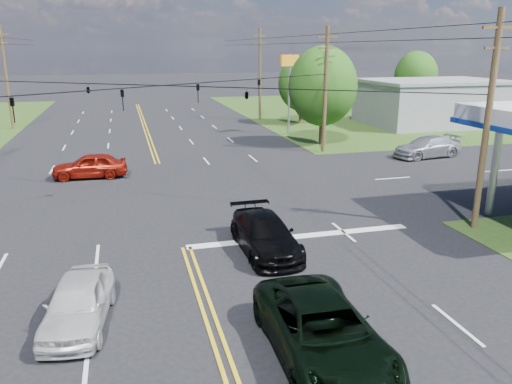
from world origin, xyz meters
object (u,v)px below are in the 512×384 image
object	(u,v)px
pole_left_far	(6,77)
pickup_white	(78,302)
retail_ne	(433,104)
pickup_dkgreen	(323,331)
tree_far_r	(416,76)
tree_right_a	(323,86)
suv_black	(265,234)
pole_right_far	(260,74)
tree_right_b	(301,84)
pole_se	(488,120)
pole_ne	(325,89)

from	to	relation	value
pole_left_far	pickup_white	bearing A→B (deg)	-77.36
retail_ne	pickup_dkgreen	xyz separation A→B (m)	(-27.48, -36.47, -1.41)
tree_far_r	tree_right_a	bearing A→B (deg)	-138.01
pickup_dkgreen	suv_black	bearing A→B (deg)	86.97
pole_right_far	suv_black	bearing A→B (deg)	-105.01
tree_right_b	tree_far_r	distance (m)	18.50
pole_right_far	tree_far_r	xyz separation A→B (m)	(21.00, 2.00, -0.62)
tree_far_r	pickup_white	world-z (taller)	tree_far_r
pole_right_far	tree_right_a	distance (m)	16.03
pickup_dkgreen	tree_far_r	bearing A→B (deg)	56.92
tree_far_r	pickup_white	xyz separation A→B (m)	(-37.79, -43.08, -3.82)
tree_right_a	pole_se	bearing A→B (deg)	-92.73
pole_se	pickup_white	world-z (taller)	pole_se
pickup_white	pole_ne	bearing A→B (deg)	60.27
tree_far_r	suv_black	size ratio (longest dim) A/B	1.52
pickup_dkgreen	tree_right_a	bearing A→B (deg)	69.07
tree_far_r	retail_ne	bearing A→B (deg)	-111.80
pole_ne	pole_left_far	bearing A→B (deg)	143.84
pole_left_far	pickup_dkgreen	size ratio (longest dim) A/B	1.76
pole_se	pole_left_far	bearing A→B (deg)	125.10
pole_se	pickup_dkgreen	world-z (taller)	pole_se
retail_ne	pole_ne	distance (m)	20.43
suv_black	pole_right_far	bearing A→B (deg)	73.93
tree_right_b	pole_se	bearing A→B (deg)	-96.05
retail_ne	suv_black	size ratio (longest dim) A/B	2.79
tree_right_a	tree_far_r	distance (m)	26.91
tree_right_a	tree_right_b	world-z (taller)	tree_right_a
pole_se	pole_right_far	bearing A→B (deg)	90.00
tree_far_r	pickup_white	bearing A→B (deg)	-131.26
pickup_dkgreen	pickup_white	distance (m)	7.16
pole_ne	tree_right_b	xyz separation A→B (m)	(3.50, 15.00, -0.70)
pickup_dkgreen	suv_black	size ratio (longest dim) A/B	1.13
tree_right_b	suv_black	bearing A→B (deg)	-112.10
tree_right_a	retail_ne	bearing A→B (deg)	26.57
tree_right_a	pole_ne	bearing A→B (deg)	-108.43
suv_black	pickup_white	xyz separation A→B (m)	(-6.83, -3.93, -0.01)
retail_ne	pole_se	world-z (taller)	pole_se
tree_right_b	tree_far_r	bearing A→B (deg)	18.92
tree_far_r	pole_ne	bearing A→B (deg)	-135.00
pole_left_far	pole_right_far	world-z (taller)	same
retail_ne	pickup_white	xyz separation A→B (m)	(-33.79, -33.08, -1.48)
retail_ne	pole_se	xyz separation A→B (m)	(-17.00, -29.00, 2.72)
tree_right_b	pickup_dkgreen	distance (m)	42.95
suv_black	tree_right_b	bearing A→B (deg)	66.84
pole_se	pole_right_far	size ratio (longest dim) A/B	0.95
pole_left_far	pickup_white	xyz separation A→B (m)	(9.21, -41.08, -4.45)
tree_right_a	tree_far_r	bearing A→B (deg)	41.99
pole_ne	pickup_white	world-z (taller)	pole_ne
pole_se	tree_right_a	distance (m)	21.02
tree_right_b	pickup_white	xyz separation A→B (m)	(-20.29, -37.08, -3.50)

